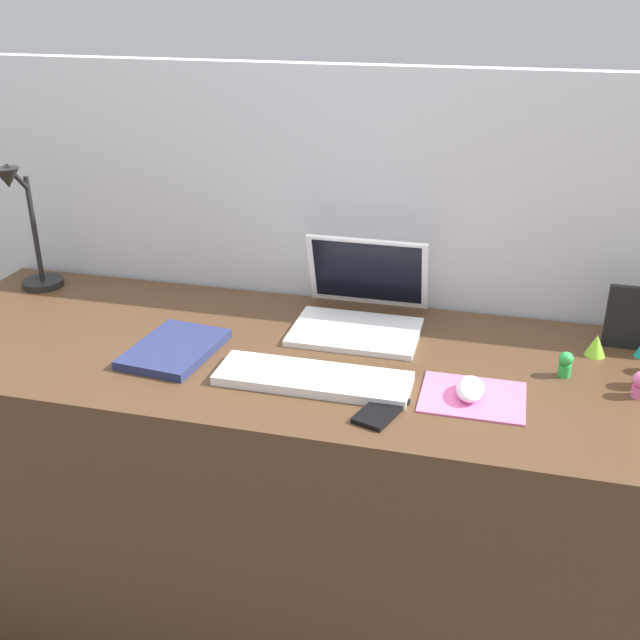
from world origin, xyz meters
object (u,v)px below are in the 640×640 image
Objects in this scene: laptop at (361,304)px; picture_frame at (634,318)px; toy_figurine_lime at (596,345)px; cell_phone at (381,411)px; desk_lamp at (27,232)px; toy_figurine_green at (565,364)px; mouse at (470,389)px; notebook_pad at (175,349)px; keyboard at (313,379)px.

laptop reaches higher than picture_frame.
picture_frame is at bearing 36.84° from toy_figurine_lime.
picture_frame is 2.96× the size of toy_figurine_lime.
picture_frame is (0.50, 0.42, 0.07)m from cell_phone.
desk_lamp reaches higher than toy_figurine_green.
mouse is 0.66m from notebook_pad.
toy_figurine_green is (0.19, 0.14, 0.01)m from mouse.
keyboard is 3.20× the size of cell_phone.
cell_phone is at bearing -145.05° from toy_figurine_green.
toy_figurine_lime reaches higher than mouse.
desk_lamp is 1.45m from toy_figurine_lime.
mouse is at bearing 50.25° from cell_phone.
toy_figurine_lime is (0.55, -0.03, -0.03)m from laptop.
mouse is (0.32, 0.02, 0.01)m from keyboard.
desk_lamp is at bearing 159.81° from notebook_pad.
notebook_pad is (-0.50, 0.14, 0.01)m from cell_phone.
desk_lamp reaches higher than cell_phone.
cell_phone is 0.36× the size of desk_lamp.
laptop is at bearing 40.18° from notebook_pad.
toy_figurine_lime is at bearing 25.62° from keyboard.
toy_figurine_green is at bearing 37.32° from mouse.
picture_frame is (1.52, 0.03, -0.09)m from desk_lamp.
toy_figurine_green reaches higher than notebook_pad.
cell_phone is 2.27× the size of toy_figurine_green.
desk_lamp is at bearing 160.15° from keyboard.
desk_lamp reaches higher than keyboard.
picture_frame is at bearing 2.28° from laptop.
cell_phone is 0.56m from toy_figurine_lime.
mouse is 0.64× the size of picture_frame.
desk_lamp is at bearing -178.97° from picture_frame.
notebook_pad is at bearing -166.37° from toy_figurine_lime.
mouse reaches higher than notebook_pad.
keyboard is at bearing -3.38° from notebook_pad.
desk_lamp is at bearing 177.05° from cell_phone.
toy_figurine_green is (-0.15, -0.18, -0.05)m from picture_frame.
keyboard is at bearing 170.34° from cell_phone.
toy_figurine_lime is (0.58, 0.28, 0.02)m from keyboard.
mouse is (0.29, -0.29, -0.03)m from laptop.
picture_frame reaches higher than mouse.
keyboard is 0.74m from picture_frame.
notebook_pad is (-0.38, -0.26, -0.04)m from laptop.
toy_figurine_green is at bearing 53.17° from cell_phone.
picture_frame is 0.23m from toy_figurine_green.
cell_phone is at bearing -9.75° from notebook_pad.
keyboard and notebook_pad have the same top height.
mouse is 0.37m from toy_figurine_lime.
picture_frame reaches higher than cell_phone.
laptop is 0.32m from keyboard.
notebook_pad is at bearing -177.45° from cell_phone.
laptop reaches higher than toy_figurine_lime.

